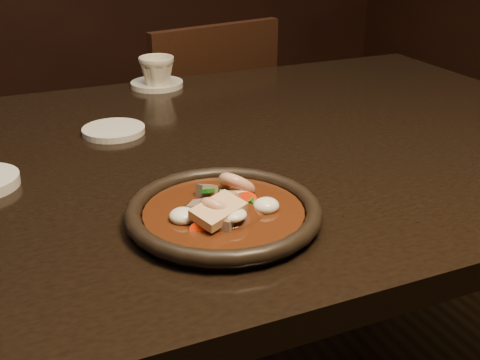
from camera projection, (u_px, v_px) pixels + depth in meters
name	position (u px, v px, depth m)	size (l,w,h in m)	color
table	(165.00, 198.00, 0.99)	(1.60, 0.90, 0.75)	black
chair	(197.00, 153.00, 1.75)	(0.47, 0.47, 0.84)	black
plate	(224.00, 213.00, 0.75)	(0.25, 0.25, 0.03)	black
stirfry	(224.00, 210.00, 0.75)	(0.14, 0.13, 0.05)	#39180A
saucer_left	(114.00, 130.00, 1.05)	(0.11, 0.11, 0.01)	silver
saucer_right	(157.00, 84.00, 1.33)	(0.11, 0.11, 0.01)	silver
tea_cup	(157.00, 72.00, 1.29)	(0.08, 0.07, 0.08)	beige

